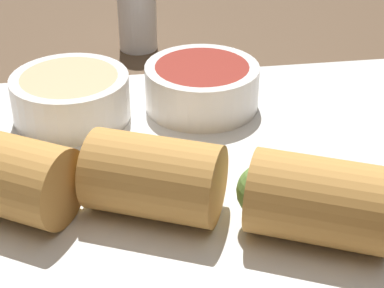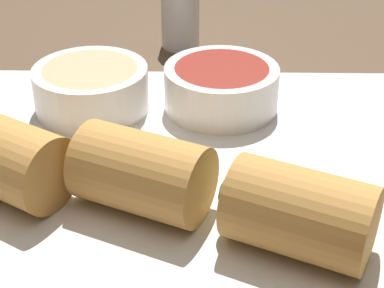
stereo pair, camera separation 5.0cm
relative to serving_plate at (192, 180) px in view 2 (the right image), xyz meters
The scene contains 8 objects.
table_surface 3.95cm from the serving_plate, 153.19° to the left, with size 180.00×140.00×2.00cm.
serving_plate is the anchor object (origin of this frame).
roll_front_left 5.14cm from the serving_plate, 129.72° to the right, with size 7.65×6.45×4.12cm.
roll_front_right 8.41cm from the serving_plate, 53.66° to the right, with size 7.66×6.51×4.12cm.
roll_back_left 10.44cm from the serving_plate, 168.18° to the right, with size 7.72×6.92×4.12cm.
dipping_bowl_near 7.86cm from the serving_plate, 76.57° to the left, with size 7.36×7.36×2.84cm.
dipping_bowl_far 9.92cm from the serving_plate, 133.23° to the left, with size 7.36×7.36×2.84cm.
salt_shaker 21.37cm from the serving_plate, 93.74° to the left, with size 3.19×3.19×7.28cm.
Camera 2 is at (3.72, -31.35, 23.42)cm, focal length 60.00 mm.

